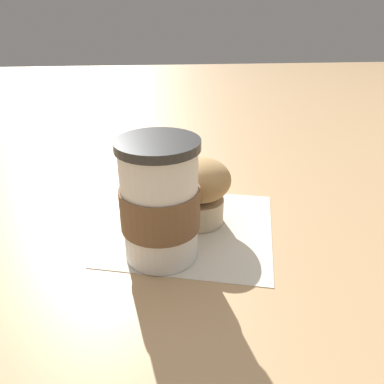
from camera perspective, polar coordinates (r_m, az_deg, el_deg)
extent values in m
plane|color=tan|center=(0.51, 0.00, -5.42)|extent=(3.00, 3.00, 0.00)
cube|color=beige|center=(0.51, 0.00, -5.35)|extent=(0.26, 0.26, 0.00)
cylinder|color=white|center=(0.42, -4.89, -1.93)|extent=(0.09, 0.09, 0.13)
cylinder|color=#2D2D2D|center=(0.40, -5.30, 7.22)|extent=(0.09, 0.09, 0.01)
cylinder|color=brown|center=(0.43, -4.87, -2.37)|extent=(0.09, 0.09, 0.05)
cylinder|color=beige|center=(0.51, 1.18, -2.75)|extent=(0.07, 0.07, 0.03)
ellipsoid|color=#AD8451|center=(0.49, 1.23, 1.90)|extent=(0.08, 0.08, 0.06)
ellipsoid|color=gold|center=(0.55, 0.03, -0.88)|extent=(0.05, 0.06, 0.03)
ellipsoid|color=gold|center=(0.59, 1.91, 1.42)|extent=(0.07, 0.06, 0.03)
ellipsoid|color=gold|center=(0.64, 1.11, 3.50)|extent=(0.06, 0.03, 0.03)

